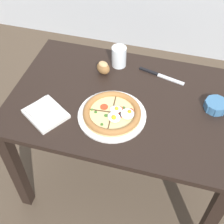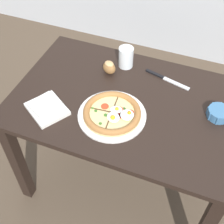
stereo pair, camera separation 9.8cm
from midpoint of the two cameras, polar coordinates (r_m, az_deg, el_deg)
ground_plane at (r=2.15m, az=3.40°, el=-11.76°), size 12.00×12.00×0.00m
dining_table at (r=1.65m, az=4.35°, el=-0.86°), size 1.15×0.76×0.73m
pizza at (r=1.47m, az=1.96°, el=-0.34°), size 0.33×0.33×0.05m
ramekin_bowl at (r=1.57m, az=20.66°, el=-0.25°), size 0.11×0.11×0.05m
napkin_folded at (r=1.52m, az=-10.01°, el=0.65°), size 0.24×0.23×0.04m
bread_piece_near at (r=1.69m, az=1.16°, el=8.13°), size 0.10×0.09×0.07m
knife_main at (r=1.70m, az=11.59°, el=5.86°), size 0.26×0.08×0.01m
water_glass at (r=1.73m, az=4.21°, el=9.74°), size 0.08×0.08×0.12m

